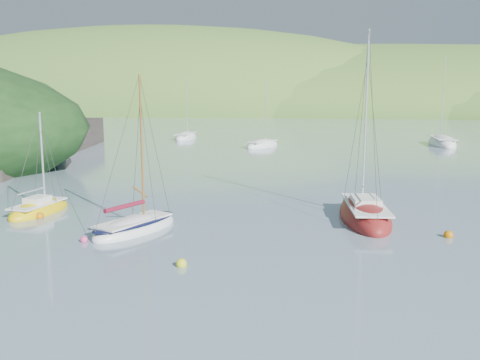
% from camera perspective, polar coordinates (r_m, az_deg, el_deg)
% --- Properties ---
extents(ground, '(700.00, 700.00, 0.00)m').
position_cam_1_polar(ground, '(23.55, -5.79, -9.73)').
color(ground, gray).
rests_on(ground, ground).
extents(shoreline_hills, '(690.00, 135.00, 56.00)m').
position_cam_1_polar(shoreline_hills, '(194.56, 5.31, 7.54)').
color(shoreline_hills, '#42702A').
rests_on(shoreline_hills, ground).
extents(daysailer_white, '(4.39, 6.35, 9.19)m').
position_cam_1_polar(daysailer_white, '(30.30, -11.13, -4.97)').
color(daysailer_white, white).
rests_on(daysailer_white, ground).
extents(sloop_red, '(3.73, 8.52, 12.22)m').
position_cam_1_polar(sloop_red, '(33.12, 13.14, -3.75)').
color(sloop_red, maroon).
rests_on(sloop_red, ground).
extents(sailboat_yellow, '(2.70, 5.45, 6.96)m').
position_cam_1_polar(sailboat_yellow, '(36.29, -20.64, -3.03)').
color(sailboat_yellow, '#E1BE08').
rests_on(sailboat_yellow, ground).
extents(distant_sloop_a, '(4.97, 7.11, 9.61)m').
position_cam_1_polar(distant_sloop_a, '(71.24, 2.39, 3.67)').
color(distant_sloop_a, white).
rests_on(distant_sloop_a, ground).
extents(distant_sloop_b, '(3.41, 9.24, 13.09)m').
position_cam_1_polar(distant_sloop_b, '(78.50, 20.73, 3.65)').
color(distant_sloop_b, white).
rests_on(distant_sloop_b, ground).
extents(distant_sloop_c, '(2.78, 7.36, 10.41)m').
position_cam_1_polar(distant_sloop_c, '(82.72, -5.81, 4.50)').
color(distant_sloop_c, white).
rests_on(distant_sloop_c, ground).
extents(mooring_buoys, '(24.18, 7.57, 0.50)m').
position_cam_1_polar(mooring_buoys, '(28.46, -4.44, -5.98)').
color(mooring_buoys, '#C6CF1E').
rests_on(mooring_buoys, ground).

